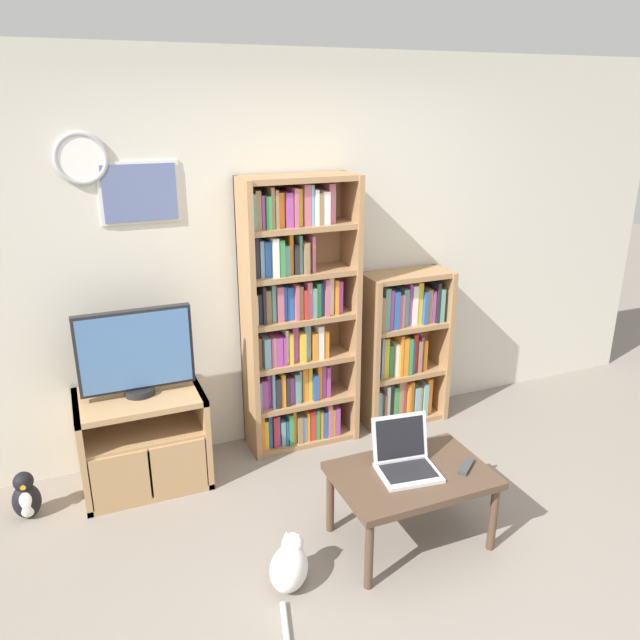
% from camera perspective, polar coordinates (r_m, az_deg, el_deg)
% --- Properties ---
extents(ground_plane, '(18.00, 18.00, 0.00)m').
position_cam_1_polar(ground_plane, '(3.31, 9.28, -24.82)').
color(ground_plane, gray).
extents(wall_back, '(6.28, 0.09, 2.60)m').
position_cam_1_polar(wall_back, '(4.21, -3.53, 5.86)').
color(wall_back, beige).
rests_on(wall_back, ground_plane).
extents(tv_stand, '(0.75, 0.51, 0.61)m').
position_cam_1_polar(tv_stand, '(4.08, -15.84, -10.49)').
color(tv_stand, tan).
rests_on(tv_stand, ground_plane).
extents(television, '(0.67, 0.18, 0.54)m').
position_cam_1_polar(television, '(3.85, -16.50, -2.91)').
color(television, black).
rests_on(television, tv_stand).
extents(bookshelf_tall, '(0.76, 0.31, 1.86)m').
position_cam_1_polar(bookshelf_tall, '(4.16, -2.36, 0.01)').
color(bookshelf_tall, '#9E754C').
rests_on(bookshelf_tall, ground_plane).
extents(bookshelf_short, '(0.63, 0.30, 1.15)m').
position_cam_1_polar(bookshelf_short, '(4.62, 7.39, -2.71)').
color(bookshelf_short, '#9E754C').
rests_on(bookshelf_short, ground_plane).
extents(coffee_table, '(0.82, 0.56, 0.43)m').
position_cam_1_polar(coffee_table, '(3.47, 8.37, -14.30)').
color(coffee_table, '#4C3828').
rests_on(coffee_table, ground_plane).
extents(laptop, '(0.34, 0.33, 0.27)m').
position_cam_1_polar(laptop, '(3.43, 7.76, -12.38)').
color(laptop, silver).
rests_on(laptop, coffee_table).
extents(remote_near_laptop, '(0.15, 0.13, 0.02)m').
position_cam_1_polar(remote_near_laptop, '(3.52, 13.25, -12.90)').
color(remote_near_laptop, '#38383A').
rests_on(remote_near_laptop, coffee_table).
extents(cat, '(0.30, 0.52, 0.27)m').
position_cam_1_polar(cat, '(3.32, -2.79, -21.53)').
color(cat, white).
rests_on(cat, ground_plane).
extents(penguin_figurine, '(0.16, 0.14, 0.29)m').
position_cam_1_polar(penguin_figurine, '(4.10, -25.29, -14.45)').
color(penguin_figurine, black).
rests_on(penguin_figurine, ground_plane).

